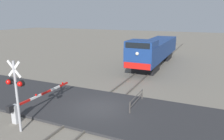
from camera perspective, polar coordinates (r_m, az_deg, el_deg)
ground_plane at (r=15.75m, az=-3.29°, el=-10.17°), size 160.00×160.00×0.00m
rail_track_left at (r=16.04m, az=-5.60°, el=-9.46°), size 0.08×80.00×0.15m
rail_track_right at (r=15.42m, az=-0.90°, el=-10.38°), size 0.08×80.00×0.15m
road_surface at (r=15.71m, az=-3.30°, el=-9.89°), size 36.00×6.34×0.16m
locomotive at (r=29.49m, az=11.01°, el=5.02°), size 3.01×15.60×3.86m
crossing_signal at (r=13.03m, az=-23.72°, el=-4.43°), size 1.18×0.33×4.15m
crossing_gate at (r=15.26m, az=-21.75°, el=-8.74°), size 0.36×5.88×1.28m
guard_railing at (r=15.85m, az=6.40°, el=-7.61°), size 0.08×2.84×0.95m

